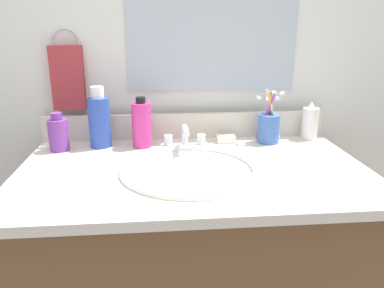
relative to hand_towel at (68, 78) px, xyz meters
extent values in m
cube|color=brown|center=(0.41, -0.32, -0.60)|extent=(0.97, 0.57, 0.71)
cube|color=beige|center=(0.41, -0.32, -0.23)|extent=(1.01, 0.62, 0.03)
cube|color=beige|center=(0.41, -0.02, -0.17)|extent=(1.01, 0.02, 0.09)
cube|color=silver|center=(0.41, 0.04, -0.31)|extent=(2.11, 0.04, 1.30)
cube|color=#B2BCC6|center=(0.51, 0.02, 0.23)|extent=(0.60, 0.01, 0.56)
torus|color=silver|center=(0.00, 0.02, 0.12)|extent=(0.10, 0.01, 0.10)
cube|color=#A53338|center=(0.00, 0.00, 0.00)|extent=(0.11, 0.04, 0.22)
torus|color=white|center=(0.39, -0.35, -0.22)|extent=(0.40, 0.40, 0.02)
ellipsoid|color=white|center=(0.39, -0.35, -0.26)|extent=(0.35, 0.35, 0.11)
cylinder|color=#B2B5BA|center=(0.39, -0.35, -0.29)|extent=(0.04, 0.04, 0.01)
cube|color=silver|center=(0.39, -0.15, -0.21)|extent=(0.16, 0.05, 0.01)
cylinder|color=silver|center=(0.39, -0.15, -0.18)|extent=(0.02, 0.02, 0.06)
cylinder|color=silver|center=(0.39, -0.19, -0.15)|extent=(0.02, 0.09, 0.02)
cylinder|color=silver|center=(0.34, -0.15, -0.19)|extent=(0.03, 0.03, 0.04)
cylinder|color=silver|center=(0.45, -0.15, -0.19)|extent=(0.03, 0.03, 0.04)
cylinder|color=white|center=(0.85, -0.08, -0.16)|extent=(0.06, 0.06, 0.11)
cone|color=white|center=(0.85, -0.08, -0.09)|extent=(0.03, 0.03, 0.02)
cylinder|color=#D8338C|center=(0.25, -0.11, -0.15)|extent=(0.06, 0.06, 0.15)
cylinder|color=black|center=(0.25, -0.11, -0.06)|extent=(0.03, 0.03, 0.02)
cylinder|color=#2D4CB2|center=(0.11, -0.10, -0.14)|extent=(0.07, 0.07, 0.17)
cylinder|color=white|center=(0.11, -0.10, -0.03)|extent=(0.04, 0.04, 0.04)
cylinder|color=#7A3899|center=(-0.02, -0.13, -0.17)|extent=(0.06, 0.06, 0.10)
cylinder|color=#7A3899|center=(-0.02, -0.13, -0.10)|extent=(0.03, 0.03, 0.02)
cylinder|color=#3F66B7|center=(0.69, -0.11, -0.17)|extent=(0.08, 0.08, 0.10)
cylinder|color=blue|center=(0.70, -0.09, -0.12)|extent=(0.03, 0.03, 0.17)
cube|color=white|center=(0.71, -0.08, -0.05)|extent=(0.01, 0.02, 0.01)
cylinder|color=orange|center=(0.70, -0.09, -0.12)|extent=(0.04, 0.06, 0.17)
cube|color=white|center=(0.71, -0.07, -0.05)|extent=(0.01, 0.02, 0.02)
cylinder|color=yellow|center=(0.70, -0.10, -0.13)|extent=(0.04, 0.01, 0.16)
cube|color=white|center=(0.72, -0.10, -0.07)|extent=(0.01, 0.02, 0.01)
cylinder|color=#26B2B2|center=(0.69, -0.09, -0.13)|extent=(0.01, 0.04, 0.15)
cube|color=white|center=(0.69, -0.08, -0.07)|extent=(0.01, 0.02, 0.01)
cylinder|color=white|center=(0.70, -0.10, -0.12)|extent=(0.06, 0.01, 0.18)
cube|color=white|center=(0.73, -0.10, -0.05)|extent=(0.01, 0.02, 0.01)
cylinder|color=#B23FBF|center=(0.68, -0.10, -0.13)|extent=(0.06, 0.01, 0.16)
cube|color=white|center=(0.65, -0.10, -0.06)|extent=(0.01, 0.02, 0.01)
cube|color=white|center=(0.54, -0.09, -0.21)|extent=(0.06, 0.04, 0.02)
camera|label=1|loc=(0.31, -1.35, 0.18)|focal=35.38mm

